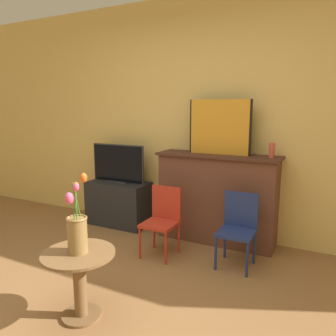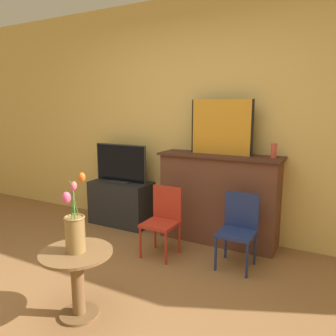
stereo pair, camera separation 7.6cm
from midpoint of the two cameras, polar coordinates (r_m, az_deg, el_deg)
ground_plane at (r=2.52m, az=-17.49°, el=-25.85°), size 14.00×14.00×0.00m
wall_back at (r=3.84m, az=4.21°, el=8.58°), size 8.00×0.06×2.70m
fireplace_mantel at (r=3.65m, az=7.94°, el=-5.04°), size 1.33×0.39×0.98m
painting at (r=3.53m, az=8.34°, el=7.06°), size 0.68×0.03×0.58m
mantel_candle at (r=3.41m, az=17.04°, el=2.96°), size 0.06×0.06×0.15m
tv_stand at (r=4.25m, az=-9.07°, el=-6.06°), size 0.78×0.40×0.55m
tv_monitor at (r=4.14m, az=-9.22°, el=0.68°), size 0.73×0.12×0.48m
chair_red at (r=3.33m, az=-1.65°, el=-8.54°), size 0.32×0.32×0.69m
chair_blue at (r=3.17m, az=11.42°, el=-9.75°), size 0.32×0.32×0.69m
side_table at (r=2.50m, az=-16.04°, el=-17.48°), size 0.51×0.51×0.49m
vase_tulips at (r=2.36m, az=-16.44°, el=-10.13°), size 0.14×0.28×0.53m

